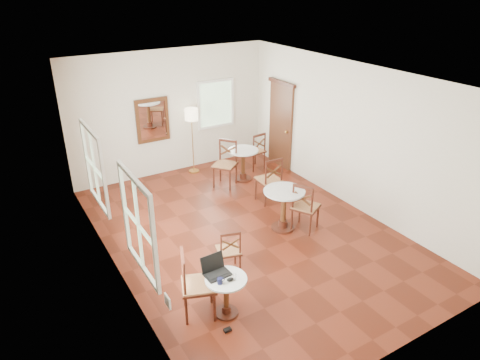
% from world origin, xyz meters
% --- Properties ---
extents(ground, '(7.00, 7.00, 0.00)m').
position_xyz_m(ground, '(0.00, 0.00, 0.00)').
color(ground, '#5D1F10').
rests_on(ground, ground).
extents(room_shell, '(5.02, 7.02, 3.01)m').
position_xyz_m(room_shell, '(-0.06, 0.27, 1.89)').
color(room_shell, silver).
rests_on(room_shell, ground).
extents(cafe_table_near, '(0.60, 0.60, 0.64)m').
position_xyz_m(cafe_table_near, '(-1.46, -1.73, 0.40)').
color(cafe_table_near, '#431C10').
rests_on(cafe_table_near, ground).
extents(cafe_table_mid, '(0.79, 0.79, 0.83)m').
position_xyz_m(cafe_table_mid, '(0.66, -0.23, 0.52)').
color(cafe_table_mid, '#431C10').
rests_on(cafe_table_mid, ground).
extents(cafe_table_back, '(0.73, 0.73, 0.77)m').
position_xyz_m(cafe_table_back, '(1.18, 2.11, 0.48)').
color(cafe_table_back, '#431C10').
rests_on(cafe_table_back, ground).
extents(chair_near_a, '(0.47, 0.47, 0.83)m').
position_xyz_m(chair_near_a, '(-0.92, -0.87, 0.41)').
color(chair_near_a, '#431C10').
rests_on(chair_near_a, ground).
extents(chair_near_b, '(0.63, 0.63, 1.06)m').
position_xyz_m(chair_near_b, '(-1.82, -1.51, 0.53)').
color(chair_near_b, '#431C10').
rests_on(chair_near_b, ground).
extents(chair_mid_a, '(0.50, 0.50, 1.05)m').
position_xyz_m(chair_mid_a, '(1.07, 0.85, 0.52)').
color(chair_mid_a, '#431C10').
rests_on(chair_mid_a, ground).
extents(chair_mid_b, '(0.63, 0.63, 1.01)m').
position_xyz_m(chair_mid_b, '(0.99, -0.47, 0.50)').
color(chair_mid_b, '#431C10').
rests_on(chair_mid_b, ground).
extents(chair_back_a, '(0.49, 0.49, 0.96)m').
position_xyz_m(chair_back_a, '(1.79, 2.52, 0.48)').
color(chair_back_a, '#431C10').
rests_on(chair_back_a, ground).
extents(chair_back_b, '(0.70, 0.70, 1.08)m').
position_xyz_m(chair_back_b, '(0.67, 2.07, 0.54)').
color(chair_back_b, '#431C10').
rests_on(chair_back_b, ground).
extents(floor_lamp, '(0.32, 0.32, 1.63)m').
position_xyz_m(floor_lamp, '(0.36, 3.15, 1.38)').
color(floor_lamp, '#BF8C3F').
rests_on(floor_lamp, ground).
extents(laptop, '(0.38, 0.32, 0.26)m').
position_xyz_m(laptop, '(-1.53, -1.54, 0.70)').
color(laptop, black).
rests_on(laptop, cafe_table_near).
extents(mouse, '(0.13, 0.10, 0.04)m').
position_xyz_m(mouse, '(-1.43, -1.80, 0.66)').
color(mouse, black).
rests_on(mouse, cafe_table_near).
extents(navy_mug, '(0.11, 0.08, 0.09)m').
position_xyz_m(navy_mug, '(-1.58, -1.79, 0.68)').
color(navy_mug, black).
rests_on(navy_mug, cafe_table_near).
extents(water_glass, '(0.05, 0.05, 0.09)m').
position_xyz_m(water_glass, '(-1.36, -1.81, 0.68)').
color(water_glass, white).
rests_on(water_glass, cafe_table_near).
extents(power_adapter, '(0.11, 0.06, 0.04)m').
position_xyz_m(power_adapter, '(-1.62, -2.04, 0.02)').
color(power_adapter, black).
rests_on(power_adapter, ground).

